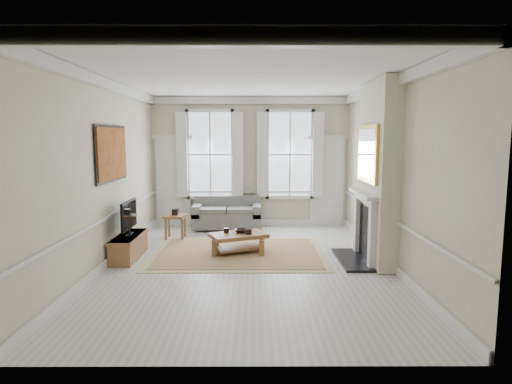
{
  "coord_description": "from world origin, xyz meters",
  "views": [
    {
      "loc": [
        0.12,
        -7.75,
        2.35
      ],
      "look_at": [
        0.15,
        0.84,
        1.25
      ],
      "focal_mm": 30.0,
      "sensor_mm": 36.0,
      "label": 1
    }
  ],
  "objects_px": {
    "sofa": "(227,215)",
    "tv_stand": "(129,247)",
    "side_table": "(175,220)",
    "coffee_table": "(239,237)"
  },
  "relations": [
    {
      "from": "sofa",
      "to": "tv_stand",
      "type": "relative_size",
      "value": 1.34
    },
    {
      "from": "sofa",
      "to": "tv_stand",
      "type": "bearing_deg",
      "value": -122.93
    },
    {
      "from": "side_table",
      "to": "coffee_table",
      "type": "relative_size",
      "value": 0.44
    },
    {
      "from": "coffee_table",
      "to": "tv_stand",
      "type": "bearing_deg",
      "value": 166.68
    },
    {
      "from": "sofa",
      "to": "coffee_table",
      "type": "relative_size",
      "value": 1.36
    },
    {
      "from": "coffee_table",
      "to": "tv_stand",
      "type": "xyz_separation_m",
      "value": [
        -2.13,
        -0.34,
        -0.1
      ]
    },
    {
      "from": "sofa",
      "to": "tv_stand",
      "type": "xyz_separation_m",
      "value": [
        -1.75,
        -2.71,
        -0.12
      ]
    },
    {
      "from": "sofa",
      "to": "side_table",
      "type": "distance_m",
      "value": 1.56
    },
    {
      "from": "sofa",
      "to": "coffee_table",
      "type": "distance_m",
      "value": 2.4
    },
    {
      "from": "sofa",
      "to": "side_table",
      "type": "height_order",
      "value": "sofa"
    }
  ]
}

